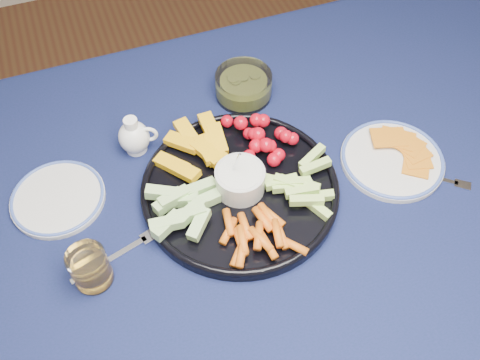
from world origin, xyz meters
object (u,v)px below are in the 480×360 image
object	(u,v)px
dining_table	(269,213)
pickle_bowl	(244,86)
cheese_plate	(393,158)
juice_tumbler	(91,269)
side_plate_extra	(58,198)
creamer_pitcher	(135,137)
crudite_platter	(239,187)

from	to	relation	value
dining_table	pickle_bowl	bearing A→B (deg)	80.98
pickle_bowl	cheese_plate	bearing A→B (deg)	-53.02
cheese_plate	juice_tumbler	distance (m)	0.65
side_plate_extra	creamer_pitcher	bearing A→B (deg)	22.81
creamer_pitcher	pickle_bowl	bearing A→B (deg)	15.11
cheese_plate	juice_tumbler	size ratio (longest dim) A/B	2.62
pickle_bowl	cheese_plate	world-z (taller)	pickle_bowl
pickle_bowl	juice_tumbler	distance (m)	0.55
pickle_bowl	side_plate_extra	world-z (taller)	pickle_bowl
pickle_bowl	side_plate_extra	size ratio (longest dim) A/B	0.70
juice_tumbler	cheese_plate	bearing A→B (deg)	4.39
creamer_pitcher	juice_tumbler	distance (m)	0.31
crudite_platter	creamer_pitcher	world-z (taller)	crudite_platter
cheese_plate	crudite_platter	bearing A→B (deg)	174.00
pickle_bowl	juice_tumbler	bearing A→B (deg)	-140.46
dining_table	juice_tumbler	xyz separation A→B (m)	(-0.38, -0.07, 0.12)
cheese_plate	side_plate_extra	distance (m)	0.70
dining_table	cheese_plate	bearing A→B (deg)	-4.47
dining_table	side_plate_extra	distance (m)	0.44
crudite_platter	juice_tumbler	distance (m)	0.32
pickle_bowl	cheese_plate	distance (m)	0.37
side_plate_extra	dining_table	bearing A→B (deg)	-17.12
dining_table	side_plate_extra	world-z (taller)	side_plate_extra
dining_table	side_plate_extra	bearing A→B (deg)	162.88
dining_table	crudite_platter	xyz separation A→B (m)	(-0.07, 0.01, 0.11)
crudite_platter	pickle_bowl	world-z (taller)	crudite_platter
juice_tumbler	side_plate_extra	bearing A→B (deg)	99.87
juice_tumbler	side_plate_extra	distance (m)	0.20
juice_tumbler	side_plate_extra	size ratio (longest dim) A/B	0.44
pickle_bowl	cheese_plate	size ratio (longest dim) A/B	0.60
creamer_pitcher	cheese_plate	distance (m)	0.55
cheese_plate	juice_tumbler	world-z (taller)	juice_tumbler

